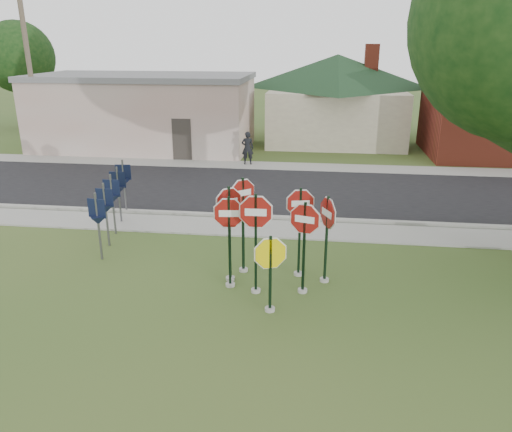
# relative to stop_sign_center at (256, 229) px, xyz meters

# --- Properties ---
(ground) EXTENTS (120.00, 120.00, 0.00)m
(ground) POSITION_rel_stop_sign_center_xyz_m (0.33, -1.08, -1.70)
(ground) COLOR #34531F
(ground) RESTS_ON ground
(sidewalk_near) EXTENTS (60.00, 1.60, 0.06)m
(sidewalk_near) POSITION_rel_stop_sign_center_xyz_m (0.33, 4.42, -1.67)
(sidewalk_near) COLOR gray
(sidewalk_near) RESTS_ON ground
(road) EXTENTS (60.00, 7.00, 0.04)m
(road) POSITION_rel_stop_sign_center_xyz_m (0.33, 8.92, -1.68)
(road) COLOR black
(road) RESTS_ON ground
(sidewalk_far) EXTENTS (60.00, 1.60, 0.06)m
(sidewalk_far) POSITION_rel_stop_sign_center_xyz_m (0.33, 13.22, -1.67)
(sidewalk_far) COLOR gray
(sidewalk_far) RESTS_ON ground
(curb) EXTENTS (60.00, 0.20, 0.14)m
(curb) POSITION_rel_stop_sign_center_xyz_m (0.33, 5.42, -1.63)
(curb) COLOR gray
(curb) RESTS_ON ground
(stop_sign_center) EXTENTS (1.13, 0.24, 2.69)m
(stop_sign_center) POSITION_rel_stop_sign_center_xyz_m (0.00, 0.00, 0.00)
(stop_sign_center) COLOR #9E9C94
(stop_sign_center) RESTS_ON ground
(stop_sign_yellow) EXTENTS (1.00, 0.36, 1.99)m
(stop_sign_yellow) POSITION_rel_stop_sign_center_xyz_m (0.45, -0.88, -0.54)
(stop_sign_yellow) COLOR #9E9C94
(stop_sign_yellow) RESTS_ON ground
(stop_sign_left) EXTENTS (1.06, 0.24, 2.52)m
(stop_sign_left) POSITION_rel_stop_sign_center_xyz_m (-0.69, 0.23, -0.14)
(stop_sign_left) COLOR #9E9C94
(stop_sign_left) RESTS_ON ground
(stop_sign_right) EXTENTS (1.01, 0.32, 2.48)m
(stop_sign_right) POSITION_rel_stop_sign_center_xyz_m (1.17, 0.15, -0.17)
(stop_sign_right) COLOR #9E9C94
(stop_sign_right) RESTS_ON ground
(stop_sign_back_right) EXTENTS (1.00, 0.24, 2.54)m
(stop_sign_back_right) POSITION_rel_stop_sign_center_xyz_m (1.01, 1.10, -0.13)
(stop_sign_back_right) COLOR #9E9C94
(stop_sign_back_right) RESTS_ON ground
(stop_sign_back_left) EXTENTS (0.78, 0.64, 2.75)m
(stop_sign_back_left) POSITION_rel_stop_sign_center_xyz_m (-0.49, 1.15, 0.00)
(stop_sign_back_left) COLOR #9E9C94
(stop_sign_back_left) RESTS_ON ground
(stop_sign_far_right) EXTENTS (0.50, 1.01, 2.46)m
(stop_sign_far_right) POSITION_rel_stop_sign_center_xyz_m (1.71, 0.82, -0.18)
(stop_sign_far_right) COLOR #9E9C94
(stop_sign_far_right) RESTS_ON ground
(stop_sign_far_left) EXTENTS (0.79, 0.61, 2.66)m
(stop_sign_far_left) POSITION_rel_stop_sign_center_xyz_m (-0.76, 0.59, -0.06)
(stop_sign_far_left) COLOR #9E9C94
(stop_sign_far_left) RESTS_ON ground
(route_sign_row) EXTENTS (1.43, 4.63, 2.00)m
(route_sign_row) POSITION_rel_stop_sign_center_xyz_m (-5.07, 3.42, -0.47)
(route_sign_row) COLOR #59595E
(route_sign_row) RESTS_ON ground
(building_stucco) EXTENTS (12.20, 6.20, 4.20)m
(building_stucco) POSITION_rel_stop_sign_center_xyz_m (-8.67, 16.91, 0.45)
(building_stucco) COLOR beige
(building_stucco) RESTS_ON ground
(building_house) EXTENTS (11.60, 11.60, 6.20)m
(building_house) POSITION_rel_stop_sign_center_xyz_m (2.33, 20.92, 1.95)
(building_house) COLOR #C1B799
(building_house) RESTS_ON ground
(utility_pole_near) EXTENTS (2.20, 0.26, 9.50)m
(utility_pole_near) POSITION_rel_stop_sign_center_xyz_m (-13.67, 14.12, 3.27)
(utility_pole_near) COLOR #4F4135
(utility_pole_near) RESTS_ON ground
(bg_tree_left) EXTENTS (4.90, 4.90, 7.35)m
(bg_tree_left) POSITION_rel_stop_sign_center_xyz_m (-19.67, 22.92, 3.18)
(bg_tree_left) COLOR black
(bg_tree_left) RESTS_ON ground
(pedestrian) EXTENTS (0.65, 0.47, 1.65)m
(pedestrian) POSITION_rel_stop_sign_center_xyz_m (-2.15, 13.37, -0.81)
(pedestrian) COLOR black
(pedestrian) RESTS_ON sidewalk_far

